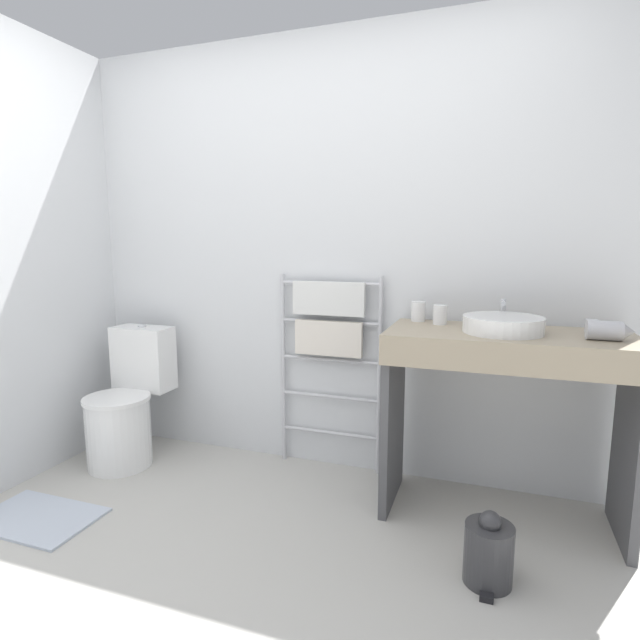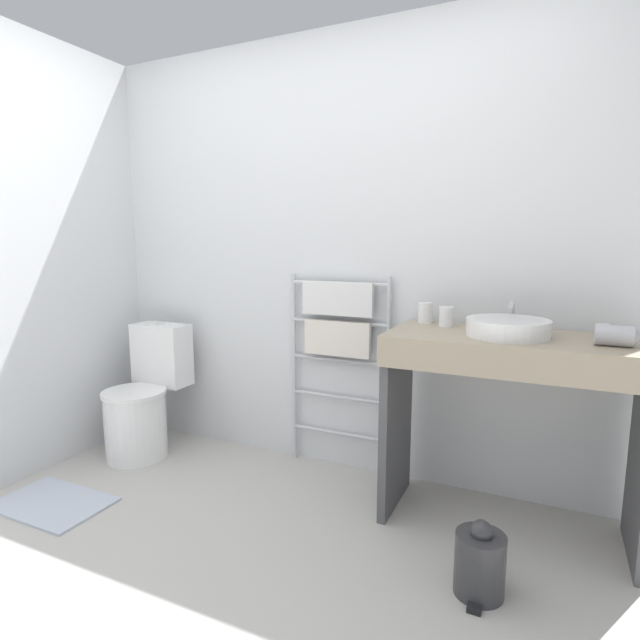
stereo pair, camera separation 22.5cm
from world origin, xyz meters
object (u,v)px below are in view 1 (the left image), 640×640
at_px(towel_radiator, 329,334).
at_px(toilet, 127,407).
at_px(trash_bin, 489,552).
at_px(sink_basin, 503,324).
at_px(cup_near_wall, 418,311).
at_px(cup_near_edge, 440,315).
at_px(hair_dryer, 606,330).

bearing_deg(towel_radiator, toilet, -165.43).
bearing_deg(trash_bin, sink_basin, 88.30).
height_order(sink_basin, cup_near_wall, cup_near_wall).
bearing_deg(trash_bin, cup_near_wall, 119.45).
height_order(toilet, trash_bin, toilet).
bearing_deg(towel_radiator, sink_basin, -16.15).
xyz_separation_m(towel_radiator, sink_basin, (0.91, -0.26, 0.14)).
distance_m(cup_near_wall, trash_bin, 1.15).
bearing_deg(cup_near_wall, cup_near_edge, -29.18).
bearing_deg(cup_near_wall, hair_dryer, -16.61).
bearing_deg(toilet, hair_dryer, 0.22).
relative_size(towel_radiator, trash_bin, 3.82).
height_order(towel_radiator, trash_bin, towel_radiator).
distance_m(toilet, hair_dryer, 2.55).
xyz_separation_m(hair_dryer, trash_bin, (-0.42, -0.45, -0.81)).
height_order(toilet, hair_dryer, hair_dryer).
bearing_deg(toilet, sink_basin, 1.11).
distance_m(toilet, trash_bin, 2.12).
xyz_separation_m(sink_basin, cup_near_wall, (-0.41, 0.21, 0.01)).
bearing_deg(sink_basin, cup_near_wall, 152.59).
distance_m(towel_radiator, cup_near_edge, 0.65).
height_order(sink_basin, trash_bin, sink_basin).
relative_size(toilet, hair_dryer, 4.44).
relative_size(hair_dryer, trash_bin, 0.61).
bearing_deg(towel_radiator, trash_bin, -39.93).
bearing_deg(sink_basin, trash_bin, -91.70).
bearing_deg(cup_near_edge, sink_basin, -26.68).
height_order(cup_near_edge, trash_bin, cup_near_edge).
relative_size(towel_radiator, cup_near_wall, 11.00).
relative_size(towel_radiator, hair_dryer, 6.23).
height_order(sink_basin, hair_dryer, hair_dryer).
distance_m(towel_radiator, hair_dryer, 1.35).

